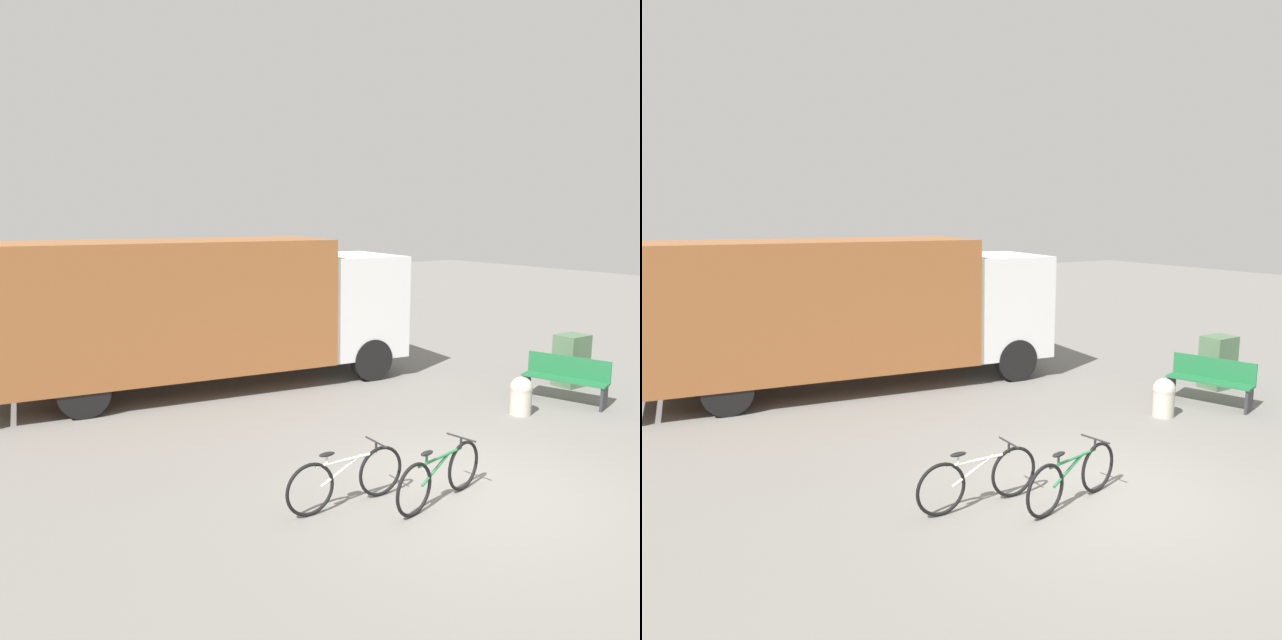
{
  "view_description": "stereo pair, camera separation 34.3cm",
  "coord_description": "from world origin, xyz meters",
  "views": [
    {
      "loc": [
        -5.94,
        -5.35,
        3.62
      ],
      "look_at": [
        0.43,
        4.25,
        1.64
      ],
      "focal_mm": 35.0,
      "sensor_mm": 36.0,
      "label": 1
    },
    {
      "loc": [
        -5.65,
        -5.54,
        3.62
      ],
      "look_at": [
        0.43,
        4.25,
        1.64
      ],
      "focal_mm": 35.0,
      "sensor_mm": 36.0,
      "label": 2
    }
  ],
  "objects": [
    {
      "name": "ground_plane",
      "position": [
        0.0,
        0.0,
        0.0
      ],
      "size": [
        60.0,
        60.0,
        0.0
      ],
      "primitive_type": "plane",
      "color": "slate"
    },
    {
      "name": "bollard_near_bench",
      "position": [
        3.14,
        1.73,
        0.37
      ],
      "size": [
        0.4,
        0.4,
        0.7
      ],
      "color": "#B2AD9E",
      "rests_on": "ground"
    },
    {
      "name": "delivery_truck",
      "position": [
        -0.85,
        6.6,
        1.71
      ],
      "size": [
        8.63,
        3.44,
        3.08
      ],
      "rotation": [
        0.0,
        0.0,
        -0.14
      ],
      "color": "#99592D",
      "rests_on": "ground"
    },
    {
      "name": "bicycle_middle",
      "position": [
        -0.6,
        -0.02,
        0.36
      ],
      "size": [
        1.71,
        0.48,
        0.76
      ],
      "rotation": [
        0.0,
        0.0,
        0.18
      ],
      "color": "black",
      "rests_on": "ground"
    },
    {
      "name": "park_bench",
      "position": [
        4.47,
        1.75,
        0.49
      ],
      "size": [
        0.85,
        1.61,
        0.89
      ],
      "rotation": [
        0.0,
        0.0,
        1.87
      ],
      "color": "#1E6638",
      "rests_on": "ground"
    },
    {
      "name": "utility_box",
      "position": [
        5.6,
        2.42,
        0.55
      ],
      "size": [
        0.65,
        0.5,
        1.1
      ],
      "color": "#4C6B4C",
      "rests_on": "ground"
    },
    {
      "name": "bicycle_near",
      "position": [
        -1.63,
        0.56,
        0.36
      ],
      "size": [
        1.73,
        0.44,
        0.76
      ],
      "rotation": [
        0.0,
        0.0,
        -0.04
      ],
      "color": "black",
      "rests_on": "ground"
    }
  ]
}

